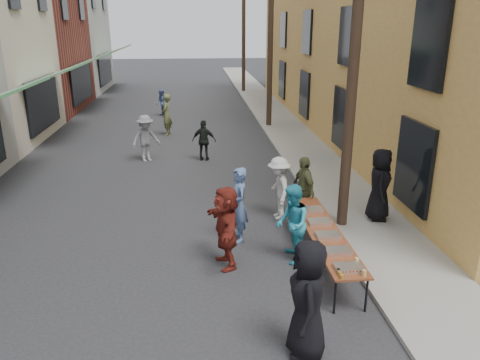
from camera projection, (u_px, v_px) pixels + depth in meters
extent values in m
plane|color=#28282B|center=(167.00, 303.00, 8.78)|extent=(120.00, 120.00, 0.00)
cube|color=gray|center=(283.00, 126.00, 23.36)|extent=(2.20, 60.00, 0.10)
cube|color=maroon|center=(3.00, 40.00, 26.34)|extent=(8.00, 8.00, 8.00)
cube|color=gray|center=(44.00, 28.00, 33.71)|extent=(8.00, 8.00, 9.00)
cube|color=#C38D45|center=(421.00, 21.00, 21.38)|extent=(10.00, 28.00, 10.00)
cylinder|color=#2D2116|center=(355.00, 45.00, 10.55)|extent=(0.26, 0.26, 9.00)
cylinder|color=#2D2116|center=(271.00, 32.00, 21.85)|extent=(0.26, 0.26, 9.00)
cylinder|color=#2D2116|center=(244.00, 28.00, 33.15)|extent=(0.26, 0.26, 9.00)
cube|color=brown|center=(324.00, 232.00, 10.03)|extent=(0.70, 4.00, 0.04)
cylinder|color=black|center=(335.00, 296.00, 8.35)|extent=(0.04, 0.04, 0.71)
cylinder|color=black|center=(366.00, 295.00, 8.40)|extent=(0.04, 0.04, 0.71)
cylinder|color=black|center=(292.00, 214.00, 11.89)|extent=(0.04, 0.04, 0.71)
cylinder|color=black|center=(315.00, 213.00, 11.94)|extent=(0.04, 0.04, 0.71)
cube|color=maroon|center=(349.00, 268.00, 8.45)|extent=(0.50, 0.33, 0.08)
cube|color=#B2B2B7|center=(338.00, 251.00, 9.06)|extent=(0.50, 0.33, 0.08)
cube|color=tan|center=(328.00, 235.00, 9.72)|extent=(0.50, 0.33, 0.08)
cube|color=#B2B2B7|center=(319.00, 222.00, 10.38)|extent=(0.50, 0.33, 0.08)
cube|color=tan|center=(312.00, 210.00, 11.04)|extent=(0.50, 0.33, 0.08)
cylinder|color=#A57F26|center=(342.00, 277.00, 8.15)|extent=(0.07, 0.07, 0.08)
cylinder|color=#A57F26|center=(340.00, 274.00, 8.24)|extent=(0.07, 0.07, 0.08)
cylinder|color=#A57F26|center=(338.00, 271.00, 8.34)|extent=(0.07, 0.07, 0.08)
cylinder|color=tan|center=(364.00, 273.00, 8.23)|extent=(0.08, 0.08, 0.12)
imported|color=black|center=(308.00, 300.00, 7.15)|extent=(0.75, 1.03, 1.96)
imported|color=#526CA0|center=(238.00, 205.00, 11.02)|extent=(0.55, 0.73, 1.82)
imported|color=teal|center=(292.00, 224.00, 10.06)|extent=(0.71, 0.89, 1.75)
imported|color=silver|center=(279.00, 188.00, 12.32)|extent=(0.70, 1.13, 1.68)
imported|color=#565D36|center=(303.00, 189.00, 12.17)|extent=(0.67, 1.10, 1.74)
imported|color=maroon|center=(226.00, 227.00, 9.86)|extent=(0.78, 1.73, 1.80)
imported|color=black|center=(380.00, 184.00, 11.98)|extent=(0.87, 1.07, 1.89)
imported|color=gray|center=(146.00, 138.00, 17.36)|extent=(1.30, 1.14, 1.75)
imported|color=black|center=(204.00, 141.00, 17.49)|extent=(0.97, 0.58, 1.54)
imported|color=#5C6138|center=(166.00, 115.00, 21.33)|extent=(0.57, 0.76, 1.89)
imported|color=#576FA9|center=(162.00, 103.00, 25.68)|extent=(0.78, 0.87, 1.48)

